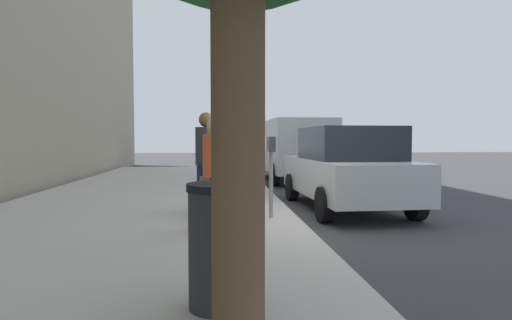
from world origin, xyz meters
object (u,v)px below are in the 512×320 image
(pedestrian_bystander, at_px, (215,165))
(trash_bin, at_px, (223,245))
(parked_sedan_near, at_px, (346,168))
(parking_meter, at_px, (271,159))
(pedestrian_at_meter, at_px, (219,156))
(parking_officer, at_px, (206,152))
(traffic_signal, at_px, (241,111))
(parked_van_far, at_px, (293,146))

(pedestrian_bystander, distance_m, trash_bin, 2.99)
(trash_bin, bearing_deg, parked_sedan_near, -26.20)
(pedestrian_bystander, bearing_deg, parking_meter, -15.44)
(pedestrian_at_meter, distance_m, parking_officer, 0.71)
(pedestrian_at_meter, distance_m, pedestrian_bystander, 1.00)
(parking_meter, xyz_separation_m, trash_bin, (-3.93, 0.89, -0.51))
(parking_officer, relative_size, traffic_signal, 0.52)
(parked_van_far, relative_size, traffic_signal, 1.46)
(parked_van_far, bearing_deg, parking_meter, 167.26)
(parking_officer, bearing_deg, traffic_signal, 110.73)
(parked_van_far, bearing_deg, parking_officer, 158.21)
(parking_meter, bearing_deg, parked_sedan_near, -48.61)
(pedestrian_at_meter, relative_size, traffic_signal, 0.50)
(trash_bin, bearing_deg, pedestrian_at_meter, 0.23)
(pedestrian_at_meter, bearing_deg, parked_van_far, 72.84)
(pedestrian_bystander, bearing_deg, parked_van_far, 12.12)
(pedestrian_bystander, relative_size, parked_van_far, 0.32)
(pedestrian_at_meter, height_order, traffic_signal, traffic_signal)
(parking_officer, relative_size, parked_sedan_near, 0.42)
(parking_meter, relative_size, parked_van_far, 0.27)
(parking_meter, xyz_separation_m, parked_sedan_near, (1.62, -1.83, -0.27))
(pedestrian_bystander, bearing_deg, pedestrian_at_meter, 26.10)
(traffic_signal, bearing_deg, pedestrian_bystander, 174.45)
(pedestrian_bystander, distance_m, parked_sedan_near, 3.82)
(pedestrian_bystander, xyz_separation_m, parking_officer, (1.66, 0.17, 0.13))
(traffic_signal, bearing_deg, trash_bin, 176.06)
(parked_sedan_near, xyz_separation_m, parked_van_far, (6.49, 0.00, 0.36))
(parking_meter, xyz_separation_m, parked_van_far, (8.10, -1.83, 0.09))
(parking_officer, height_order, parked_sedan_near, parking_officer)
(pedestrian_at_meter, distance_m, parked_van_far, 8.54)
(parking_officer, bearing_deg, pedestrian_at_meter, -43.00)
(pedestrian_at_meter, relative_size, parked_sedan_near, 0.40)
(parking_meter, height_order, parking_officer, parking_officer)
(pedestrian_at_meter, height_order, trash_bin, pedestrian_at_meter)
(pedestrian_bystander, distance_m, parking_officer, 1.68)
(pedestrian_at_meter, distance_m, trash_bin, 3.98)
(pedestrian_at_meter, xyz_separation_m, parked_van_far, (8.09, -2.74, 0.04))
(parked_sedan_near, relative_size, parked_van_far, 0.85)
(pedestrian_at_meter, bearing_deg, traffic_signal, 85.75)
(traffic_signal, height_order, trash_bin, traffic_signal)
(parking_officer, distance_m, traffic_signal, 8.23)
(pedestrian_bystander, xyz_separation_m, parked_van_far, (9.08, -2.80, 0.12))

